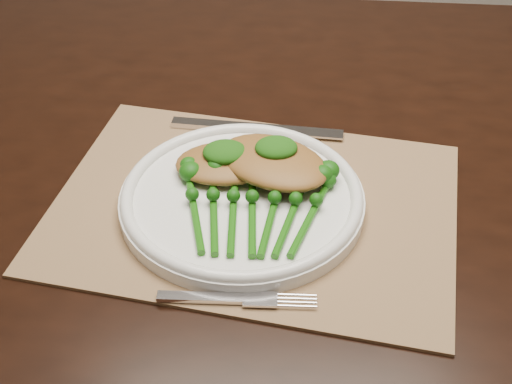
{
  "coord_description": "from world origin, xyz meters",
  "views": [
    {
      "loc": [
        -0.21,
        -0.69,
        1.31
      ],
      "look_at": [
        -0.2,
        -0.04,
        0.78
      ],
      "focal_mm": 50.0,
      "sensor_mm": 36.0,
      "label": 1
    }
  ],
  "objects_px": {
    "dinner_plate": "(242,198)",
    "broccolini_bundle": "(252,214)",
    "dining_table": "(298,317)",
    "placemat": "(254,206)",
    "chicken_fillet_left": "(226,163)"
  },
  "relations": [
    {
      "from": "placemat",
      "to": "chicken_fillet_left",
      "type": "relative_size",
      "value": 3.86
    },
    {
      "from": "placemat",
      "to": "dinner_plate",
      "type": "height_order",
      "value": "dinner_plate"
    },
    {
      "from": "dining_table",
      "to": "dinner_plate",
      "type": "bearing_deg",
      "value": -115.34
    },
    {
      "from": "dinner_plate",
      "to": "broccolini_bundle",
      "type": "height_order",
      "value": "broccolini_bundle"
    },
    {
      "from": "chicken_fillet_left",
      "to": "broccolini_bundle",
      "type": "relative_size",
      "value": 0.66
    },
    {
      "from": "dining_table",
      "to": "broccolini_bundle",
      "type": "relative_size",
      "value": 9.03
    },
    {
      "from": "dining_table",
      "to": "chicken_fillet_left",
      "type": "xyz_separation_m",
      "value": [
        -0.11,
        -0.1,
        0.41
      ]
    },
    {
      "from": "dining_table",
      "to": "chicken_fillet_left",
      "type": "relative_size",
      "value": 13.68
    },
    {
      "from": "dining_table",
      "to": "chicken_fillet_left",
      "type": "height_order",
      "value": "chicken_fillet_left"
    },
    {
      "from": "dinner_plate",
      "to": "chicken_fillet_left",
      "type": "distance_m",
      "value": 0.05
    },
    {
      "from": "placemat",
      "to": "broccolini_bundle",
      "type": "relative_size",
      "value": 2.55
    },
    {
      "from": "dining_table",
      "to": "broccolini_bundle",
      "type": "xyz_separation_m",
      "value": [
        -0.08,
        -0.19,
        0.4
      ]
    },
    {
      "from": "dinner_plate",
      "to": "placemat",
      "type": "bearing_deg",
      "value": 9.85
    },
    {
      "from": "placemat",
      "to": "broccolini_bundle",
      "type": "xyz_separation_m",
      "value": [
        -0.0,
        -0.04,
        0.02
      ]
    },
    {
      "from": "dinner_plate",
      "to": "broccolini_bundle",
      "type": "relative_size",
      "value": 1.56
    }
  ]
}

